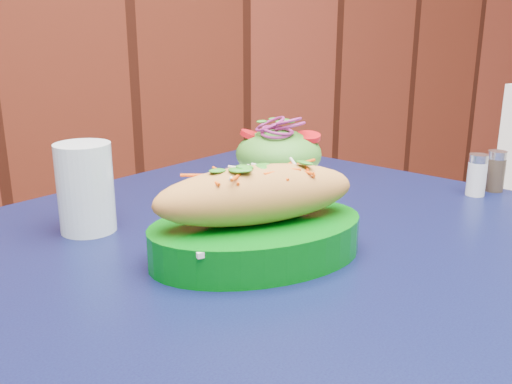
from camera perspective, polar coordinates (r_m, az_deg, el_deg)
cafe_table at (r=0.74m, az=3.51°, el=-11.08°), size 1.00×1.00×0.75m
banh_mi_basket at (r=0.64m, az=0.06°, el=-2.70°), size 0.27×0.20×0.12m
salad_plate at (r=0.94m, az=2.26°, el=3.35°), size 0.21×0.21×0.11m
water_glass at (r=0.75m, az=-16.68°, el=0.39°), size 0.07×0.07×0.11m
salt_shaker at (r=0.94m, az=21.22°, el=1.60°), size 0.03×0.03×0.06m
pepper_shaker at (r=0.97m, az=22.84°, el=1.94°), size 0.03×0.03×0.06m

